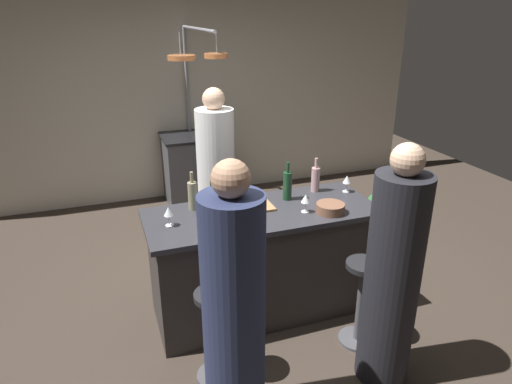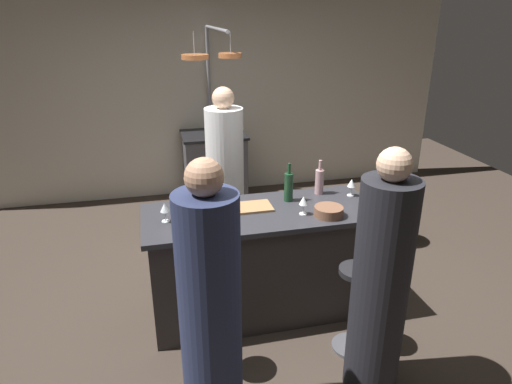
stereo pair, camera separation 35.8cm
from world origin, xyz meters
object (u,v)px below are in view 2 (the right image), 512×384
Objects in this scene: wine_glass_near_right_guest at (351,184)px; stove_range at (215,167)px; wine_bottle_green at (289,186)px; wine_glass_near_left_guest at (303,201)px; bar_stool_right at (354,305)px; chef at (225,182)px; wine_bottle_rose at (319,181)px; wine_bottle_white at (192,192)px; wine_glass_by_chef at (165,208)px; wine_bottle_red at (208,203)px; pepper_mill at (221,211)px; mixing_bowl_wooden at (329,211)px; mixing_bowl_blue at (211,206)px; guest_right at (380,286)px; cutting_board at (251,207)px; potted_plant at (397,217)px; guest_left at (210,311)px; bar_stool_left at (201,329)px.

stove_range is at bearing 109.15° from wine_glass_near_right_guest.
wine_bottle_green reaches higher than wine_glass_near_left_guest.
bar_stool_right is 2.14× the size of wine_bottle_green.
chef is 11.63× the size of wine_glass_near_right_guest.
wine_glass_near_right_guest is (0.24, -0.11, -0.01)m from wine_bottle_rose.
wine_bottle_white reaches higher than wine_glass_by_chef.
wine_glass_near_left_guest is (0.71, -0.07, -0.03)m from wine_bottle_red.
wine_bottle_white is 2.09× the size of wine_glass_near_right_guest.
chef is at bearing 109.78° from wine_glass_near_left_guest.
pepper_mill is (-0.23, -1.14, 0.22)m from chef.
wine_glass_near_left_guest is 0.20m from mixing_bowl_wooden.
chef is at bearing 111.78° from bar_stool_right.
wine_bottle_white reaches higher than wine_glass_near_right_guest.
wine_glass_by_chef reaches higher than mixing_bowl_blue.
cutting_board is (-0.57, 1.03, 0.14)m from guest_right.
potted_plant is (1.18, 1.78, -0.47)m from guest_right.
wine_bottle_white is at bearing -116.68° from chef.
guest_left is 0.88m from pepper_mill.
wine_bottle_red is (0.15, 0.56, 0.66)m from bar_stool_left.
wine_glass_by_chef is at bearing 100.88° from guest_left.
wine_glass_by_chef reaches higher than mixing_bowl_wooden.
wine_glass_by_chef is 1.21m from mixing_bowl_wooden.
wine_bottle_rose reaches higher than mixing_bowl_wooden.
pepper_mill reaches higher than bar_stool_left.
wine_bottle_white is 0.19m from mixing_bowl_blue.
potted_plant is (2.23, 1.79, -0.48)m from guest_left.
pepper_mill is (0.23, 0.47, 0.63)m from bar_stool_left.
cutting_board is at bearing -91.40° from stove_range.
chef reaches higher than pepper_mill.
stove_range is 0.54× the size of guest_right.
bar_stool_right is at bearing -91.73° from wine_bottle_rose.
chef is 8.09× the size of pepper_mill.
potted_plant is 1.62× the size of cutting_board.
wine_bottle_green is at bearing 54.54° from guest_left.
wine_bottle_white is 1.39× the size of mixing_bowl_blue.
potted_plant is at bearing 18.88° from mixing_bowl_blue.
wine_glass_by_chef is 0.67× the size of mixing_bowl_blue.
guest_right is 1.19m from bar_stool_left.
cutting_board is 0.47m from wine_bottle_white.
stove_range is 4.10× the size of mixing_bowl_wooden.
wine_bottle_rose reaches higher than wine_glass_by_chef.
potted_plant is at bearing 18.98° from wine_glass_by_chef.
cutting_board is at bearing 65.60° from guest_left.
wine_bottle_rose reaches higher than cutting_board.
potted_plant is at bearing 32.44° from bar_stool_left.
guest_right is at bearing -50.59° from mixing_bowl_blue.
wine_bottle_rose is at bearing 88.27° from bar_stool_right.
wine_bottle_red reaches higher than wine_bottle_green.
guest_right is 1.15m from wine_glass_near_right_guest.
chef is 5.35× the size of wine_bottle_green.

